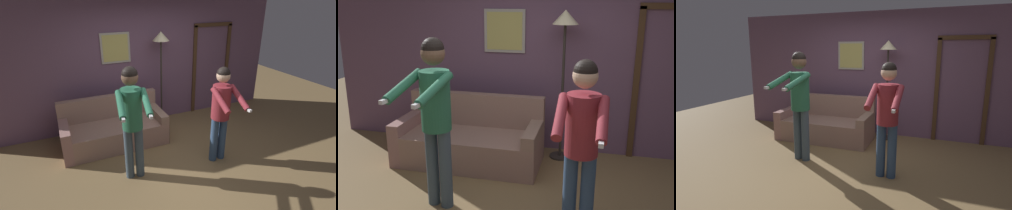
% 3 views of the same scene
% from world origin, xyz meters
% --- Properties ---
extents(ground_plane, '(12.00, 12.00, 0.00)m').
position_xyz_m(ground_plane, '(0.00, 0.00, 0.00)').
color(ground_plane, olive).
extents(back_wall_assembly, '(6.40, 0.10, 2.60)m').
position_xyz_m(back_wall_assembly, '(0.02, 2.04, 1.30)').
color(back_wall_assembly, '#6E4E6A').
rests_on(back_wall_assembly, ground_plane).
extents(couch, '(1.90, 0.85, 0.87)m').
position_xyz_m(couch, '(-0.82, 1.30, 0.28)').
color(couch, '#9D7868').
rests_on(couch, ground_plane).
extents(torchiere_lamp, '(0.33, 0.33, 2.00)m').
position_xyz_m(torchiere_lamp, '(0.34, 1.73, 1.66)').
color(torchiere_lamp, '#332D28').
rests_on(torchiere_lamp, ground_plane).
extents(person_standing_left, '(0.51, 0.76, 1.78)m').
position_xyz_m(person_standing_left, '(-0.77, 0.16, 1.10)').
color(person_standing_left, '#3F5261').
rests_on(person_standing_left, ground_plane).
extents(person_standing_right, '(0.44, 0.67, 1.65)m').
position_xyz_m(person_standing_right, '(0.68, 0.03, 0.99)').
color(person_standing_right, '#334E74').
rests_on(person_standing_right, ground_plane).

